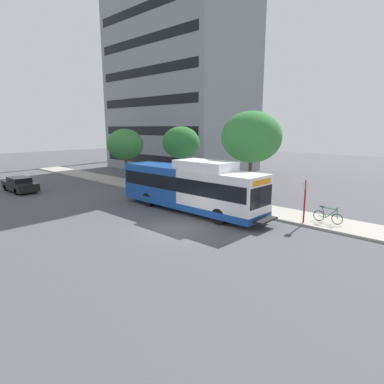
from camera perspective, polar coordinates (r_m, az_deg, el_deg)
ground_plane at (r=25.08m, az=-15.52°, el=-2.45°), size 120.00×120.00×0.00m
sidewalk_curb at (r=27.79m, az=-0.93°, el=-0.55°), size 3.00×56.00×0.14m
transit_bus at (r=22.50m, az=-0.37°, el=0.86°), size 2.58×12.25×3.65m
bus_stop_sign_pole at (r=20.40m, az=19.34°, el=-1.06°), size 0.10×0.36×2.60m
bicycle_parked at (r=21.16m, az=22.92°, el=-3.91°), size 0.52×1.76×1.02m
street_tree_near_stop at (r=24.57m, az=10.47°, el=9.53°), size 4.47×4.47×6.87m
street_tree_mid_block at (r=28.86m, az=-1.97°, el=8.71°), size 3.30×3.30×5.76m
street_tree_far_block at (r=35.02m, az=-11.73°, el=8.23°), size 3.81×3.81×5.52m
parked_car_far_lane at (r=33.52m, az=-28.16°, el=1.19°), size 1.80×4.50×1.33m
apartment_tower_backdrop at (r=46.72m, az=-2.31°, el=21.90°), size 11.72×19.22×28.69m
lattice_comm_tower at (r=58.44m, az=-13.55°, el=15.80°), size 1.10×1.10×31.68m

